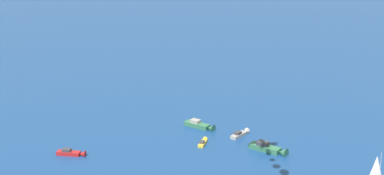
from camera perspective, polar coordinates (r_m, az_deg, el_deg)
motorboat_near_centre at (r=162.22m, az=1.01°, el=-4.97°), size 1.54×5.33×1.53m
motorboat_far_stbd at (r=158.48m, az=7.04°, el=-5.52°), size 10.18×6.15×2.89m
motorboat_inshore at (r=172.58m, az=0.80°, el=-3.45°), size 9.22×5.52×2.61m
motorboat_offshore at (r=158.19m, az=-10.74°, el=-5.83°), size 7.24×2.30×2.07m
sailboat_mid_cluster at (r=143.42m, az=16.28°, el=-7.30°), size 6.83×4.83×8.58m
motorboat_outer_ring_c at (r=167.85m, az=4.41°, el=-4.19°), size 4.39×6.81×1.95m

